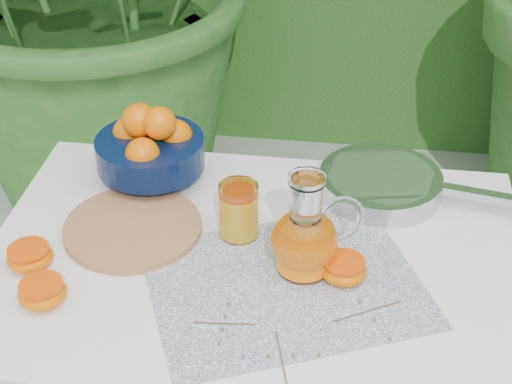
# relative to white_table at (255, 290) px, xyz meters

# --- Properties ---
(white_table) EXTENTS (1.00, 0.70, 0.75)m
(white_table) POSITION_rel_white_table_xyz_m (0.00, 0.00, 0.00)
(white_table) COLOR white
(white_table) RESTS_ON ground
(placemat) EXTENTS (0.57, 0.52, 0.00)m
(placemat) POSITION_rel_white_table_xyz_m (0.06, -0.07, 0.08)
(placemat) COLOR #0B1B41
(placemat) RESTS_ON white_table
(cutting_board) EXTENTS (0.27, 0.27, 0.02)m
(cutting_board) POSITION_rel_white_table_xyz_m (-0.24, 0.04, 0.09)
(cutting_board) COLOR #976144
(cutting_board) RESTS_ON white_table
(fruit_bowl) EXTENTS (0.23, 0.23, 0.18)m
(fruit_bowl) POSITION_rel_white_table_xyz_m (-0.25, 0.23, 0.16)
(fruit_bowl) COLOR black
(fruit_bowl) RESTS_ON white_table
(juice_pitcher) EXTENTS (0.18, 0.16, 0.20)m
(juice_pitcher) POSITION_rel_white_table_xyz_m (0.09, -0.03, 0.15)
(juice_pitcher) COLOR white
(juice_pitcher) RESTS_ON white_table
(juice_tumbler) EXTENTS (0.09, 0.09, 0.11)m
(juice_tumbler) POSITION_rel_white_table_xyz_m (-0.04, 0.06, 0.14)
(juice_tumbler) COLOR white
(juice_tumbler) RESTS_ON white_table
(saute_pan) EXTENTS (0.46, 0.29, 0.05)m
(saute_pan) POSITION_rel_white_table_xyz_m (0.23, 0.24, 0.11)
(saute_pan) COLOR #ABACB0
(saute_pan) RESTS_ON white_table
(orange_halves) EXTENTS (0.67, 0.24, 0.04)m
(orange_halves) POSITION_rel_white_table_xyz_m (-0.19, -0.10, 0.10)
(orange_halves) COLOR #DF6302
(orange_halves) RESTS_ON white_table
(thyme_sprigs) EXTENTS (0.34, 0.24, 0.01)m
(thyme_sprigs) POSITION_rel_white_table_xyz_m (0.09, -0.19, 0.09)
(thyme_sprigs) COLOR brown
(thyme_sprigs) RESTS_ON white_table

